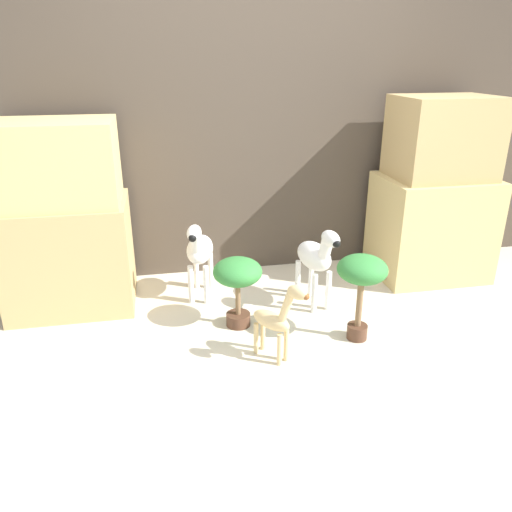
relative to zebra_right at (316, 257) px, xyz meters
The scene contains 9 objects.
ground_plane 0.87m from the zebra_right, 112.88° to the right, with size 14.00×14.00×0.00m, color beige.
wall_back 1.12m from the zebra_right, 111.02° to the left, with size 6.40×0.08×2.20m.
rock_pillar_left 1.72m from the zebra_right, 167.75° to the left, with size 0.83×0.63×1.28m.
rock_pillar_right 1.15m from the zebra_right, 18.97° to the left, with size 0.83×0.63×1.39m.
zebra_right is the anchor object (origin of this frame).
zebra_left 0.83m from the zebra_right, 160.26° to the left, with size 0.26×0.49×0.61m.
giraffe_figurine 0.75m from the zebra_right, 124.66° to the right, with size 0.29×0.35×0.52m.
potted_palm_front 0.60m from the zebra_right, 163.23° to the right, with size 0.31×0.31×0.47m.
potted_palm_back 0.50m from the zebra_right, 75.27° to the right, with size 0.30×0.30×0.56m.
Camera 1 is at (-0.72, -2.30, 1.66)m, focal length 35.00 mm.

